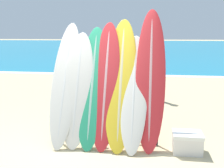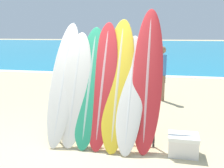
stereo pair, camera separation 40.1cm
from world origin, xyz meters
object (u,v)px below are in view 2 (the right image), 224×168
surfboard_slot_2 (90,85)px  cooler_box (183,145)px  surfboard_slot_0 (64,81)px  surfboard_slot_4 (118,82)px  surfboard_rack (102,116)px  surfboard_slot_3 (103,83)px  person_near_water (162,71)px  person_mid_beach (146,65)px  surfboard_slot_1 (75,88)px  surfboard_slot_6 (147,78)px  surfboard_slot_5 (130,92)px

surfboard_slot_2 → cooler_box: surfboard_slot_2 is taller
surfboard_slot_0 → surfboard_slot_4: (1.03, 0.02, 0.03)m
surfboard_slot_0 → cooler_box: bearing=-7.1°
surfboard_rack → cooler_box: surfboard_rack is taller
surfboard_slot_3 → person_near_water: bearing=74.1°
surfboard_slot_4 → person_mid_beach: surfboard_slot_4 is taller
surfboard_slot_0 → cooler_box: size_ratio=4.46×
surfboard_slot_1 → surfboard_slot_6: bearing=4.1°
surfboard_slot_2 → person_near_water: size_ratio=1.31×
surfboard_rack → surfboard_slot_5: surfboard_slot_5 is taller
surfboard_slot_3 → surfboard_slot_2: bearing=-175.2°
surfboard_slot_0 → person_mid_beach: (1.08, 4.91, -0.23)m
surfboard_slot_2 → surfboard_slot_6: bearing=3.3°
surfboard_slot_5 → person_near_water: surfboard_slot_5 is taller
surfboard_slot_4 → surfboard_slot_2: bearing=-175.2°
surfboard_slot_0 → surfboard_slot_1: 0.27m
cooler_box → surfboard_slot_6: bearing=154.3°
person_near_water → surfboard_slot_0: bearing=-68.2°
surfboard_slot_6 → surfboard_rack: bearing=-172.1°
person_mid_beach → surfboard_slot_3: bearing=-70.1°
surfboard_slot_5 → surfboard_slot_1: bearing=179.8°
surfboard_rack → person_near_water: (0.93, 3.37, 0.38)m
surfboard_rack → surfboard_slot_1: 0.73m
surfboard_slot_4 → surfboard_slot_1: bearing=-174.3°
surfboard_slot_0 → person_mid_beach: size_ratio=1.38×
surfboard_rack → surfboard_slot_6: size_ratio=0.78×
surfboard_slot_1 → surfboard_slot_4: size_ratio=0.89×
surfboard_rack → surfboard_slot_4: size_ratio=0.84×
surfboard_slot_2 → surfboard_slot_3: bearing=4.8°
surfboard_slot_5 → person_mid_beach: size_ratio=1.23×
surfboard_slot_6 → surfboard_slot_5: bearing=-161.0°
person_mid_beach → surfboard_rack: bearing=-69.9°
surfboard_slot_4 → surfboard_slot_5: size_ratio=1.16×
surfboard_rack → surfboard_slot_0: surfboard_slot_0 is taller
person_near_water → person_mid_beach: bearing=159.8°
surfboard_slot_2 → surfboard_slot_6: surfboard_slot_6 is taller
surfboard_slot_4 → surfboard_slot_0: bearing=-178.9°
surfboard_slot_4 → surfboard_slot_3: bearing=-175.1°
surfboard_slot_0 → surfboard_slot_3: surfboard_slot_3 is taller
surfboard_slot_3 → surfboard_slot_5: (0.51, -0.06, -0.13)m
surfboard_slot_5 → person_mid_beach: surfboard_slot_5 is taller
surfboard_slot_0 → surfboard_slot_6: bearing=1.3°
surfboard_slot_1 → surfboard_slot_5: (1.02, -0.00, -0.03)m
surfboard_slot_4 → surfboard_slot_6: (0.52, 0.02, 0.09)m
surfboard_rack → surfboard_slot_5: bearing=1.3°
surfboard_slot_6 → person_mid_beach: (-0.47, 4.87, -0.35)m
surfboard_slot_5 → person_mid_beach: bearing=92.1°
person_mid_beach → person_near_water: bearing=-45.6°
surfboard_slot_3 → surfboard_slot_5: 0.53m
surfboard_rack → surfboard_slot_6: bearing=7.9°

